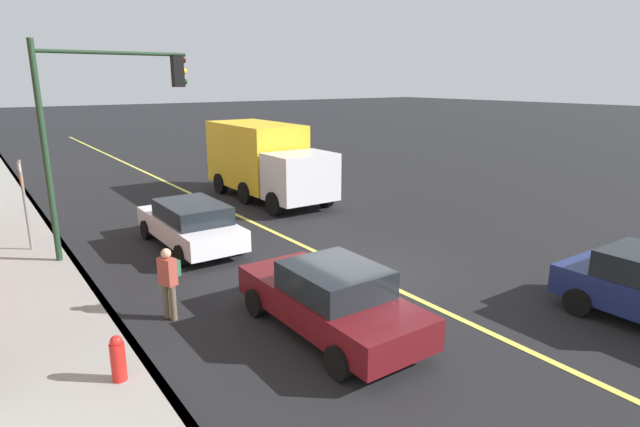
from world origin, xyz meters
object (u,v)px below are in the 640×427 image
Objects in this scene: pedestrian_with_backpack at (169,278)px; car_maroon at (330,298)px; car_white at (190,223)px; truck_yellow at (264,160)px; fire_hydrant at (118,362)px; traffic_light_mast at (102,113)px; street_sign_post at (24,200)px.

car_maroon is at bearing -135.57° from pedestrian_with_backpack.
car_maroon is 6.76m from car_white.
truck_yellow is 7.31× the size of fire_hydrant.
truck_yellow is 8.48m from traffic_light_mast.
street_sign_post is (2.03, 4.03, 0.88)m from car_white.
traffic_light_mast is at bearing -1.35° from pedestrian_with_backpack.
pedestrian_with_backpack reaches higher than car_white.
pedestrian_with_backpack is (-4.33, 2.15, 0.16)m from car_white.
car_white is 2.95× the size of pedestrian_with_backpack.
truck_yellow reaches higher than car_white.
traffic_light_mast is at bearing 74.61° from car_white.
street_sign_post reaches higher than fire_hydrant.
car_maroon is at bearing 156.72° from truck_yellow.
traffic_light_mast reaches higher than fire_hydrant.
traffic_light_mast is at bearing 17.20° from car_maroon.
fire_hydrant is at bearing 140.95° from truck_yellow.
car_maroon is 8.35m from traffic_light_mast.
fire_hydrant is (-10.85, 8.80, -1.18)m from truck_yellow.
car_maroon is at bearing -178.06° from car_white.
car_white is at bearing 131.60° from truck_yellow.
street_sign_post is at bearing 25.82° from car_maroon.
street_sign_post is (1.47, 1.99, -2.41)m from traffic_light_mast.
street_sign_post is at bearing 63.19° from car_white.
fire_hydrant is at bearing 83.92° from car_maroon.
traffic_light_mast is (0.56, 2.04, 3.29)m from car_white.
truck_yellow is at bearing -60.98° from traffic_light_mast.
truck_yellow reaches higher than pedestrian_with_backpack.
pedestrian_with_backpack is 1.66× the size of fire_hydrant.
car_maroon is at bearing -162.80° from traffic_light_mast.
car_white is 4.90× the size of fire_hydrant.
car_white is at bearing -105.39° from traffic_light_mast.
truck_yellow is at bearing -39.29° from pedestrian_with_backpack.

